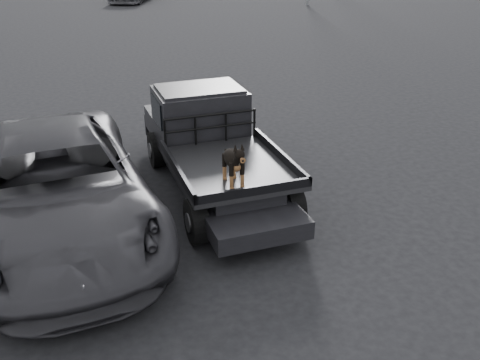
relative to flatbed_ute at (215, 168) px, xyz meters
name	(u,v)px	position (x,y,z in m)	size (l,w,h in m)	color
ground	(250,234)	(0.06, -1.78, -0.46)	(120.00, 120.00, 0.00)	black
flatbed_ute	(215,168)	(0.00, 0.00, 0.00)	(2.00, 5.40, 0.92)	black
ute_cab	(200,109)	(0.00, 0.95, 0.90)	(1.72, 1.30, 0.88)	black
headache_rack	(211,129)	(0.00, 0.20, 0.74)	(1.80, 0.08, 0.55)	black
dog	(233,162)	(-0.18, -1.62, 0.83)	(0.32, 0.60, 0.74)	black
parked_suv	(58,187)	(-2.86, -0.64, 0.38)	(2.78, 6.02, 1.67)	#2D2D31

